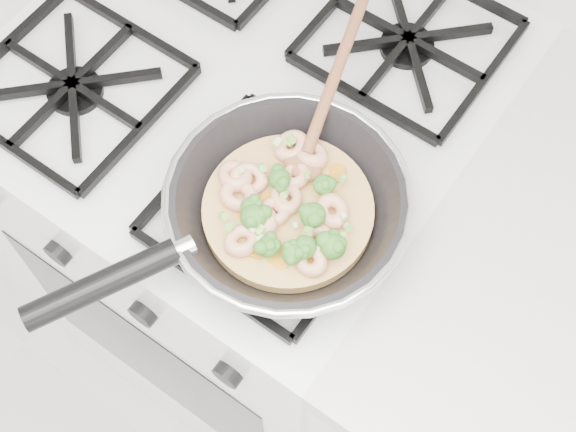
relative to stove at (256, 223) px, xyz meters
The scene contains 2 objects.
stove is the anchor object (origin of this frame).
skillet 0.55m from the stove, 41.30° to the right, with size 0.28×0.58×0.09m.
Camera 1 is at (0.41, 1.22, 1.74)m, focal length 50.43 mm.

